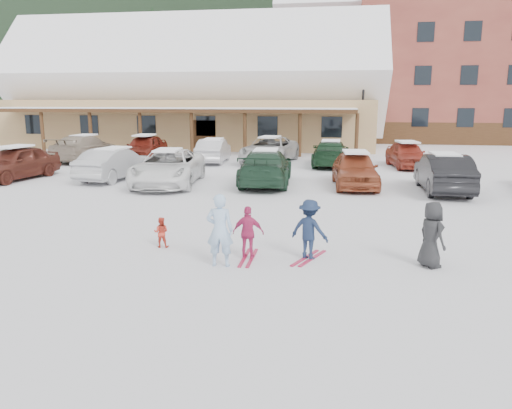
% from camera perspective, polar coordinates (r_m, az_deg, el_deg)
% --- Properties ---
extents(ground, '(160.00, 160.00, 0.00)m').
position_cam_1_polar(ground, '(12.37, -2.11, -5.45)').
color(ground, silver).
rests_on(ground, ground).
extents(forested_hillside, '(300.00, 70.00, 38.00)m').
position_cam_1_polar(forested_hillside, '(97.80, 8.14, 20.93)').
color(forested_hillside, black).
rests_on(forested_hillside, ground).
extents(day_lodge, '(29.12, 12.50, 10.38)m').
position_cam_1_polar(day_lodge, '(41.11, -7.06, 12.28)').
color(day_lodge, tan).
rests_on(day_lodge, ground).
extents(alpine_hotel, '(31.48, 14.01, 21.48)m').
position_cam_1_polar(alpine_hotel, '(51.23, 23.56, 16.59)').
color(alpine_hotel, brown).
rests_on(alpine_hotel, ground).
extents(lamp_post, '(0.50, 0.25, 6.15)m').
position_cam_1_polar(lamp_post, '(36.07, 12.12, 11.40)').
color(lamp_post, black).
rests_on(lamp_post, ground).
extents(conifer_0, '(4.40, 4.40, 10.20)m').
position_cam_1_polar(conifer_0, '(50.33, -25.89, 13.12)').
color(conifer_0, black).
rests_on(conifer_0, ground).
extents(conifer_2, '(5.28, 5.28, 12.24)m').
position_cam_1_polar(conifer_2, '(62.63, -22.71, 14.00)').
color(conifer_2, black).
rests_on(conifer_2, ground).
extents(conifer_3, '(3.96, 3.96, 9.18)m').
position_cam_1_polar(conifer_3, '(55.71, 13.22, 13.18)').
color(conifer_3, black).
rests_on(conifer_3, ground).
extents(adult_skier, '(0.63, 0.44, 1.67)m').
position_cam_1_polar(adult_skier, '(11.17, -4.16, -2.95)').
color(adult_skier, '#A1C5EA').
rests_on(adult_skier, ground).
extents(toddler_red, '(0.41, 0.34, 0.78)m').
position_cam_1_polar(toddler_red, '(12.88, -10.79, -3.13)').
color(toddler_red, red).
rests_on(toddler_red, ground).
extents(child_navy, '(1.05, 0.84, 1.42)m').
position_cam_1_polar(child_navy, '(11.73, 6.12, -2.87)').
color(child_navy, '#16243F').
rests_on(child_navy, ground).
extents(skis_child_navy, '(0.72, 1.37, 0.03)m').
position_cam_1_polar(skis_child_navy, '(11.93, 6.05, -6.10)').
color(skis_child_navy, '#A11739').
rests_on(skis_child_navy, ground).
extents(child_magenta, '(0.74, 0.31, 1.26)m').
position_cam_1_polar(child_magenta, '(11.71, -0.89, -3.24)').
color(child_magenta, '#C32C64').
rests_on(child_magenta, ground).
extents(skis_child_magenta, '(0.21, 1.40, 0.03)m').
position_cam_1_polar(skis_child_magenta, '(11.88, -0.88, -6.10)').
color(skis_child_magenta, '#A11739').
rests_on(skis_child_magenta, ground).
extents(bystander_dark, '(0.77, 0.87, 1.50)m').
position_cam_1_polar(bystander_dark, '(11.77, 19.43, -3.26)').
color(bystander_dark, '#242526').
rests_on(bystander_dark, ground).
extents(parked_car_0, '(2.51, 4.77, 1.55)m').
position_cam_1_polar(parked_car_0, '(25.79, -25.79, 4.30)').
color(parked_car_0, '#5A261C').
rests_on(parked_car_0, ground).
extents(parked_car_1, '(2.13, 4.62, 1.47)m').
position_cam_1_polar(parked_car_1, '(24.12, -15.89, 4.49)').
color(parked_car_1, '#ADAEB2').
rests_on(parked_car_1, ground).
extents(parked_car_2, '(3.15, 5.79, 1.54)m').
position_cam_1_polar(parked_car_2, '(22.08, -9.99, 4.20)').
color(parked_car_2, white).
rests_on(parked_car_2, ground).
extents(parked_car_3, '(2.43, 5.38, 1.53)m').
position_cam_1_polar(parked_car_3, '(21.84, 1.12, 4.28)').
color(parked_car_3, '#203F2C').
rests_on(parked_car_3, ground).
extents(parked_car_4, '(2.08, 4.54, 1.51)m').
position_cam_1_polar(parked_car_4, '(21.71, 11.24, 3.98)').
color(parked_car_4, '#A04A2B').
rests_on(parked_car_4, ground).
extents(parked_car_5, '(1.65, 4.69, 1.54)m').
position_cam_1_polar(parked_car_5, '(21.47, 20.63, 3.39)').
color(parked_car_5, black).
rests_on(parked_car_5, ground).
extents(parked_car_7, '(2.43, 5.45, 1.55)m').
position_cam_1_polar(parked_car_7, '(32.01, -18.99, 6.13)').
color(parked_car_7, gray).
rests_on(parked_car_7, ground).
extents(parked_car_8, '(2.02, 4.63, 1.55)m').
position_cam_1_polar(parked_car_8, '(31.12, -12.59, 6.34)').
color(parked_car_8, maroon).
rests_on(parked_car_8, ground).
extents(parked_car_9, '(1.73, 4.29, 1.39)m').
position_cam_1_polar(parked_car_9, '(29.58, -4.88, 6.14)').
color(parked_car_9, silver).
rests_on(parked_car_9, ground).
extents(parked_car_10, '(3.23, 5.79, 1.53)m').
position_cam_1_polar(parked_car_10, '(29.29, 1.57, 6.26)').
color(parked_car_10, '#B9B9B9').
rests_on(parked_car_10, ground).
extents(parked_car_11, '(2.07, 4.89, 1.41)m').
position_cam_1_polar(parked_car_11, '(28.31, 8.53, 5.81)').
color(parked_car_11, '#1B3C23').
rests_on(parked_car_11, ground).
extents(parked_car_12, '(2.19, 4.32, 1.41)m').
position_cam_1_polar(parked_car_12, '(28.57, 16.84, 5.48)').
color(parked_car_12, '#A53928').
rests_on(parked_car_12, ground).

